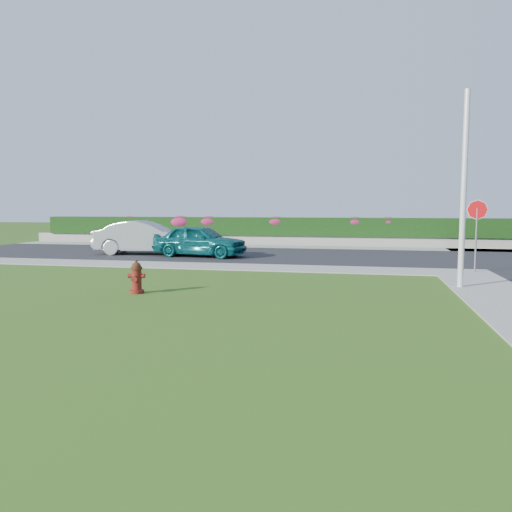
% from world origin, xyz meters
% --- Properties ---
extents(ground, '(120.00, 120.00, 0.00)m').
position_xyz_m(ground, '(0.00, 0.00, 0.00)').
color(ground, black).
rests_on(ground, ground).
extents(street_far, '(26.00, 8.00, 0.04)m').
position_xyz_m(street_far, '(-5.00, 14.00, 0.02)').
color(street_far, black).
rests_on(street_far, ground).
extents(sidewalk_far, '(24.00, 2.00, 0.04)m').
position_xyz_m(sidewalk_far, '(-6.00, 9.00, 0.02)').
color(sidewalk_far, gray).
rests_on(sidewalk_far, ground).
extents(curb_corner, '(2.00, 2.00, 0.04)m').
position_xyz_m(curb_corner, '(7.00, 9.00, 0.02)').
color(curb_corner, gray).
rests_on(curb_corner, ground).
extents(sidewalk_beyond, '(34.00, 2.00, 0.04)m').
position_xyz_m(sidewalk_beyond, '(-1.00, 19.00, 0.02)').
color(sidewalk_beyond, gray).
rests_on(sidewalk_beyond, ground).
extents(retaining_wall, '(34.00, 0.40, 0.60)m').
position_xyz_m(retaining_wall, '(-1.00, 20.50, 0.30)').
color(retaining_wall, gray).
rests_on(retaining_wall, ground).
extents(hedge, '(32.00, 0.90, 1.10)m').
position_xyz_m(hedge, '(-1.00, 20.60, 1.15)').
color(hedge, black).
rests_on(hedge, retaining_wall).
extents(fire_hydrant, '(0.47, 0.44, 0.90)m').
position_xyz_m(fire_hydrant, '(-2.40, 2.77, 0.43)').
color(fire_hydrant, '#4F0D0C').
rests_on(fire_hydrant, ground).
extents(sedan_teal, '(4.54, 2.29, 1.48)m').
position_xyz_m(sedan_teal, '(-3.89, 12.48, 0.78)').
color(sedan_teal, '#0B5558').
rests_on(sedan_teal, street_far).
extents(sedan_silver, '(5.06, 2.29, 1.61)m').
position_xyz_m(sedan_silver, '(-6.83, 13.02, 0.85)').
color(sedan_silver, '#AEB2B7').
rests_on(sedan_silver, street_far).
extents(utility_pole, '(0.16, 0.16, 5.57)m').
position_xyz_m(utility_pole, '(6.29, 5.55, 2.78)').
color(utility_pole, silver).
rests_on(utility_pole, ground).
extents(stop_sign, '(0.71, 0.06, 2.58)m').
position_xyz_m(stop_sign, '(7.40, 9.15, 1.92)').
color(stop_sign, slate).
rests_on(stop_sign, ground).
extents(flower_clump_a, '(1.01, 0.65, 0.50)m').
position_xyz_m(flower_clump_a, '(-11.42, 20.50, 1.50)').
color(flower_clump_a, '#BD205D').
rests_on(flower_clump_a, hedge).
extents(flower_clump_b, '(1.54, 0.99, 0.77)m').
position_xyz_m(flower_clump_b, '(-7.87, 20.50, 1.39)').
color(flower_clump_b, '#BD205D').
rests_on(flower_clump_b, hedge).
extents(flower_clump_c, '(1.37, 0.88, 0.69)m').
position_xyz_m(flower_clump_c, '(-6.01, 20.50, 1.43)').
color(flower_clump_c, '#BD205D').
rests_on(flower_clump_c, hedge).
extents(flower_clump_d, '(1.29, 0.83, 0.65)m').
position_xyz_m(flower_clump_d, '(-1.73, 20.50, 1.44)').
color(flower_clump_d, '#BD205D').
rests_on(flower_clump_d, hedge).
extents(flower_clump_e, '(1.21, 0.78, 0.61)m').
position_xyz_m(flower_clump_e, '(3.00, 20.50, 1.46)').
color(flower_clump_e, '#BD205D').
rests_on(flower_clump_e, hedge).
extents(flower_clump_f, '(1.13, 0.73, 0.57)m').
position_xyz_m(flower_clump_f, '(4.90, 20.50, 1.47)').
color(flower_clump_f, '#BD205D').
rests_on(flower_clump_f, hedge).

